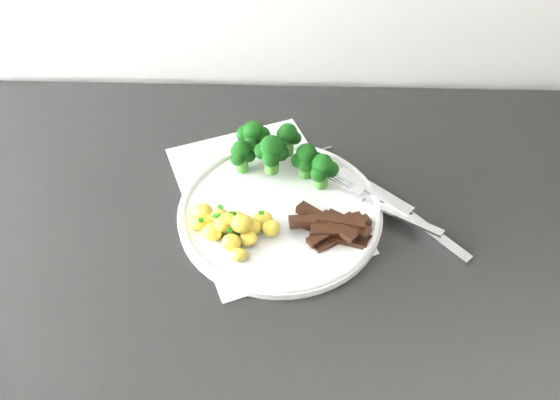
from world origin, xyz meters
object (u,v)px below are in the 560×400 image
at_px(counter, 302,364).
at_px(knife, 417,223).
at_px(plate, 280,210).
at_px(fork, 385,206).
at_px(beef_strips, 335,227).
at_px(recipe_paper, 263,197).
at_px(broccoli, 280,151).
at_px(potatoes, 232,225).

bearing_deg(counter, knife, -8.82).
xyz_separation_m(plate, knife, (0.19, -0.02, 0.00)).
bearing_deg(fork, knife, -25.52).
xyz_separation_m(counter, plate, (-0.04, -0.00, 0.47)).
xyz_separation_m(counter, beef_strips, (0.03, -0.04, 0.48)).
distance_m(recipe_paper, fork, 0.18).
distance_m(counter, fork, 0.49).
bearing_deg(broccoli, knife, -26.56).
xyz_separation_m(beef_strips, knife, (0.12, 0.02, -0.01)).
bearing_deg(knife, counter, 171.18).
height_order(recipe_paper, potatoes, potatoes).
relative_size(plate, knife, 1.64).
distance_m(broccoli, potatoes, 0.14).
relative_size(broccoli, knife, 0.90).
distance_m(plate, beef_strips, 0.09).
relative_size(counter, potatoes, 19.56).
bearing_deg(beef_strips, fork, 30.00).
relative_size(broccoli, fork, 1.02).
distance_m(beef_strips, knife, 0.12).
distance_m(beef_strips, fork, 0.08).
bearing_deg(potatoes, recipe_paper, 63.75).
relative_size(counter, fork, 15.56).
xyz_separation_m(beef_strips, fork, (0.07, 0.04, -0.00)).
bearing_deg(knife, potatoes, -174.08).
distance_m(plate, potatoes, 0.08).
height_order(counter, recipe_paper, recipe_paper).
distance_m(counter, recipe_paper, 0.47).
bearing_deg(fork, counter, 178.78).
bearing_deg(knife, broccoli, 153.44).
height_order(plate, potatoes, potatoes).
height_order(broccoli, fork, broccoli).
height_order(counter, knife, knife).
xyz_separation_m(fork, knife, (0.04, -0.02, -0.01)).
height_order(plate, fork, fork).
bearing_deg(knife, fork, 154.48).
distance_m(recipe_paper, beef_strips, 0.13).
bearing_deg(counter, beef_strips, -54.17).
bearing_deg(counter, recipe_paper, 158.62).
height_order(recipe_paper, broccoli, broccoli).
bearing_deg(fork, beef_strips, -150.00).
height_order(counter, fork, fork).
bearing_deg(recipe_paper, counter, -21.38).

